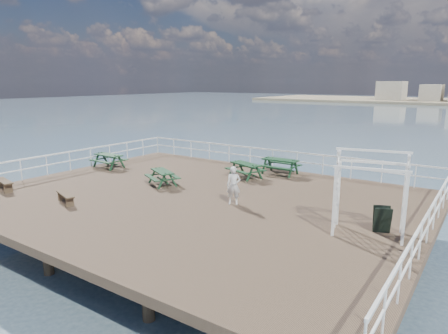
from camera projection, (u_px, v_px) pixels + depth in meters
ground at (197, 200)px, 17.06m from camera, size 18.00×14.00×0.30m
railing at (229, 166)px, 18.95m from camera, size 17.77×13.76×1.10m
picnic_table_a at (108, 158)px, 22.65m from camera, size 1.83×1.50×0.86m
picnic_table_b at (245, 167)px, 20.26m from camera, size 2.10×1.90×0.84m
picnic_table_c at (280, 163)px, 21.02m from camera, size 1.88×1.52×0.91m
picnic_table_d at (162, 174)px, 18.86m from camera, size 2.00×1.86×0.77m
flat_bench_near at (65, 196)px, 16.02m from camera, size 1.44×0.75×0.40m
flat_bench_far at (4, 183)px, 17.93m from camera, size 1.66×0.70×0.46m
trellis_arbor at (370, 198)px, 12.58m from camera, size 2.42×1.62×2.76m
sandwich_board at (382, 220)px, 12.89m from camera, size 0.65×0.58×0.88m
person at (234, 185)px, 15.84m from camera, size 0.66×0.58×1.52m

